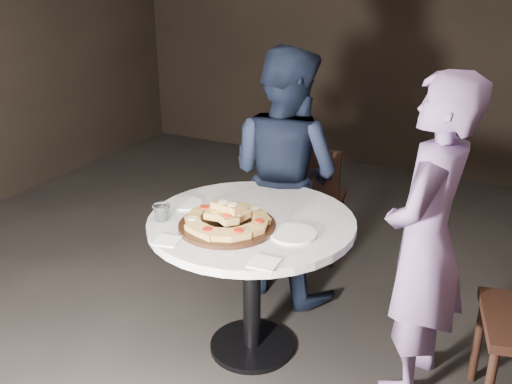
% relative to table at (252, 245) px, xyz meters
% --- Properties ---
extents(floor, '(7.00, 7.00, 0.00)m').
position_rel_table_xyz_m(floor, '(-0.03, -0.14, -0.65)').
color(floor, black).
rests_on(floor, ground).
extents(table, '(1.12, 1.12, 0.80)m').
position_rel_table_xyz_m(table, '(0.00, 0.00, 0.00)').
color(table, black).
rests_on(table, ground).
extents(serving_board, '(0.59, 0.59, 0.02)m').
position_rel_table_xyz_m(serving_board, '(-0.06, -0.15, 0.16)').
color(serving_board, black).
rests_on(serving_board, table).
extents(focaccia_pile, '(0.44, 0.43, 0.11)m').
position_rel_table_xyz_m(focaccia_pile, '(-0.06, -0.15, 0.20)').
color(focaccia_pile, '#AD8343').
rests_on(focaccia_pile, serving_board).
extents(plate_left, '(0.22, 0.22, 0.01)m').
position_rel_table_xyz_m(plate_left, '(-0.41, 0.00, 0.15)').
color(plate_left, white).
rests_on(plate_left, table).
extents(plate_right, '(0.25, 0.25, 0.01)m').
position_rel_table_xyz_m(plate_right, '(0.27, -0.08, 0.16)').
color(plate_right, white).
rests_on(plate_right, table).
extents(water_glass, '(0.12, 0.12, 0.09)m').
position_rel_table_xyz_m(water_glass, '(-0.40, -0.22, 0.19)').
color(water_glass, silver).
rests_on(water_glass, table).
extents(napkin_near, '(0.14, 0.14, 0.01)m').
position_rel_table_xyz_m(napkin_near, '(-0.24, -0.41, 0.15)').
color(napkin_near, white).
rests_on(napkin_near, table).
extents(napkin_far, '(0.13, 0.13, 0.01)m').
position_rel_table_xyz_m(napkin_far, '(0.26, -0.39, 0.15)').
color(napkin_far, white).
rests_on(napkin_far, table).
extents(chair_far, '(0.48, 0.49, 0.88)m').
position_rel_table_xyz_m(chair_far, '(-0.11, 1.13, -0.15)').
color(chair_far, black).
rests_on(chair_far, ground).
extents(diner_navy, '(0.90, 0.78, 1.59)m').
position_rel_table_xyz_m(diner_navy, '(-0.12, 0.69, 0.14)').
color(diner_navy, black).
rests_on(diner_navy, ground).
extents(diner_teal, '(0.45, 0.63, 1.61)m').
position_rel_table_xyz_m(diner_teal, '(0.85, 0.13, 0.15)').
color(diner_teal, '#7F659E').
rests_on(diner_teal, ground).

